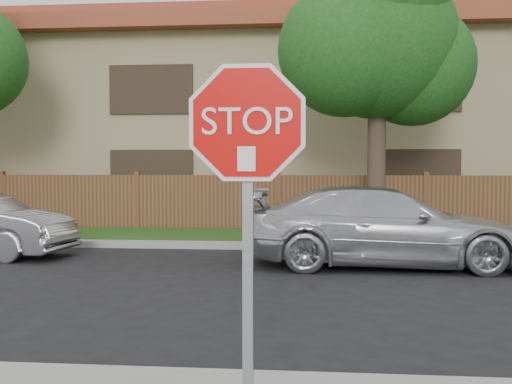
# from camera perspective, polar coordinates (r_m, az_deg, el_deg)

# --- Properties ---
(ground) EXTENTS (90.00, 90.00, 0.00)m
(ground) POSITION_cam_1_polar(r_m,az_deg,el_deg) (5.55, -4.81, -17.35)
(ground) COLOR black
(ground) RESTS_ON ground
(far_curb) EXTENTS (70.00, 0.30, 0.15)m
(far_curb) POSITION_cam_1_polar(r_m,az_deg,el_deg) (13.44, 1.34, -5.15)
(far_curb) COLOR gray
(far_curb) RESTS_ON ground
(grass_strip) EXTENTS (70.00, 3.00, 0.12)m
(grass_strip) POSITION_cam_1_polar(r_m,az_deg,el_deg) (15.07, 1.77, -4.36)
(grass_strip) COLOR #1E4714
(grass_strip) RESTS_ON ground
(fence) EXTENTS (70.00, 0.12, 1.60)m
(fence) POSITION_cam_1_polar(r_m,az_deg,el_deg) (16.59, 2.12, -1.15)
(fence) COLOR #4F2F1C
(fence) RESTS_ON ground
(apartment_building) EXTENTS (35.20, 9.20, 7.20)m
(apartment_building) POSITION_cam_1_polar(r_m,az_deg,el_deg) (22.21, 2.95, 6.85)
(apartment_building) COLOR tan
(apartment_building) RESTS_ON ground
(tree_mid) EXTENTS (4.80, 3.90, 7.35)m
(tree_mid) POSITION_cam_1_polar(r_m,az_deg,el_deg) (15.08, 11.63, 13.98)
(tree_mid) COLOR #382B21
(tree_mid) RESTS_ON ground
(stop_sign) EXTENTS (1.01, 0.13, 2.55)m
(stop_sign) POSITION_cam_1_polar(r_m,az_deg,el_deg) (3.67, -0.84, 1.60)
(stop_sign) COLOR gray
(stop_sign) RESTS_ON sidewalk_near
(sedan_right) EXTENTS (5.11, 2.09, 1.48)m
(sedan_right) POSITION_cam_1_polar(r_m,az_deg,el_deg) (11.38, 12.08, -3.24)
(sedan_right) COLOR #B8B9C0
(sedan_right) RESTS_ON ground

